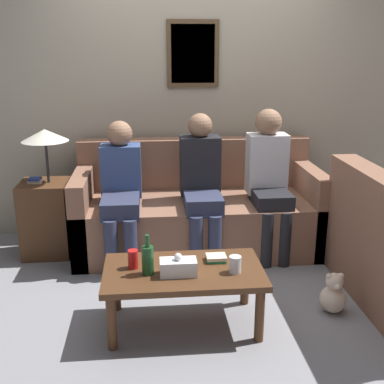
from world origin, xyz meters
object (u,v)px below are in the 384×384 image
object	(u,v)px
couch_main	(197,212)
person_right	(269,176)
wine_bottle	(148,259)
person_left	(121,186)
person_middle	(201,181)
coffee_table	(184,277)
teddy_bear	(333,295)
drinking_glass	(235,264)

from	to	relation	value
couch_main	person_right	world-z (taller)	person_right
wine_bottle	person_left	size ratio (longest dim) A/B	0.22
person_middle	couch_main	bearing A→B (deg)	92.98
person_middle	person_left	bearing A→B (deg)	-179.88
person_left	person_right	size ratio (longest dim) A/B	0.93
couch_main	person_left	distance (m)	0.77
coffee_table	wine_bottle	xyz separation A→B (m)	(-0.23, -0.05, 0.16)
couch_main	person_right	xyz separation A→B (m)	(0.60, -0.19, 0.38)
person_left	teddy_bear	xyz separation A→B (m)	(1.48, -1.04, -0.52)
drinking_glass	person_middle	world-z (taller)	person_middle
wine_bottle	teddy_bear	world-z (taller)	wine_bottle
person_middle	teddy_bear	size ratio (longest dim) A/B	4.23
couch_main	drinking_glass	distance (m)	1.39
wine_bottle	person_middle	world-z (taller)	person_middle
person_right	teddy_bear	size ratio (longest dim) A/B	4.33
person_middle	teddy_bear	distance (m)	1.42
teddy_bear	coffee_table	bearing A→B (deg)	-176.57
person_left	person_middle	bearing A→B (deg)	0.12
teddy_bear	person_middle	bearing A→B (deg)	127.77
couch_main	drinking_glass	xyz separation A→B (m)	(0.09, -1.39, 0.13)
coffee_table	person_right	distance (m)	1.43
coffee_table	person_left	distance (m)	1.22
teddy_bear	person_right	bearing A→B (deg)	101.63
person_middle	person_right	size ratio (longest dim) A/B	0.98
person_left	teddy_bear	world-z (taller)	person_left
coffee_table	person_right	bearing A→B (deg)	53.56
coffee_table	person_right	xyz separation A→B (m)	(0.82, 1.12, 0.36)
person_left	person_middle	world-z (taller)	person_middle
couch_main	coffee_table	world-z (taller)	couch_main
drinking_glass	teddy_bear	distance (m)	0.80
person_left	person_right	xyz separation A→B (m)	(1.27, 0.02, 0.05)
wine_bottle	teddy_bear	size ratio (longest dim) A/B	0.90
person_middle	coffee_table	bearing A→B (deg)	-102.13
person_left	person_middle	size ratio (longest dim) A/B	0.95
coffee_table	wine_bottle	world-z (taller)	wine_bottle
couch_main	teddy_bear	size ratio (longest dim) A/B	7.40
coffee_table	person_right	world-z (taller)	person_right
coffee_table	wine_bottle	size ratio (longest dim) A/B	3.91
person_left	person_right	world-z (taller)	person_right
couch_main	person_right	size ratio (longest dim) A/B	1.71
coffee_table	person_middle	bearing A→B (deg)	77.87
wine_bottle	person_middle	size ratio (longest dim) A/B	0.21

